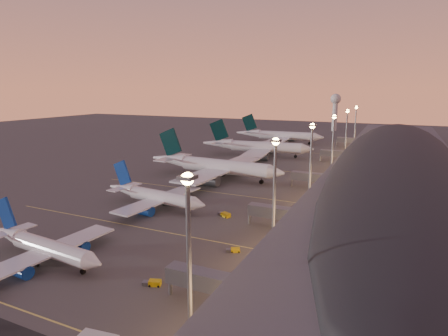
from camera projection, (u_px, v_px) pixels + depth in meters
ground at (151, 222)px, 105.89m from camera, size 700.00×700.00×0.00m
airliner_narrow_south at (43, 246)px, 81.29m from camera, size 35.89×32.15×12.82m
airliner_narrow_north at (154, 196)px, 118.17m from camera, size 39.07×35.10×13.95m
airliner_wide_near at (214, 166)px, 156.61m from camera, size 62.88×57.33×20.12m
airliner_wide_mid at (256, 147)px, 207.92m from camera, size 62.90×57.72×20.12m
airliner_wide_far at (279, 136)px, 258.36m from camera, size 61.23×55.81×19.60m
terminal_building at (396, 164)px, 142.88m from camera, size 56.35×255.00×17.46m
light_masts at (325, 139)px, 145.07m from camera, size 2.20×217.20×25.90m
radar_tower at (335, 106)px, 327.86m from camera, size 9.00×9.00×32.50m
lane_markings at (214, 188)px, 141.37m from camera, size 90.00×180.36×0.00m
baggage_tug_a at (153, 283)px, 71.51m from camera, size 3.76×2.47×1.05m
baggage_tug_b at (207, 278)px, 73.18m from camera, size 3.93×2.68×1.09m
baggage_tug_c at (225, 215)px, 109.99m from camera, size 4.41×3.10×1.23m
baggage_tug_d at (234, 250)px, 86.18m from camera, size 3.39×2.50×0.95m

